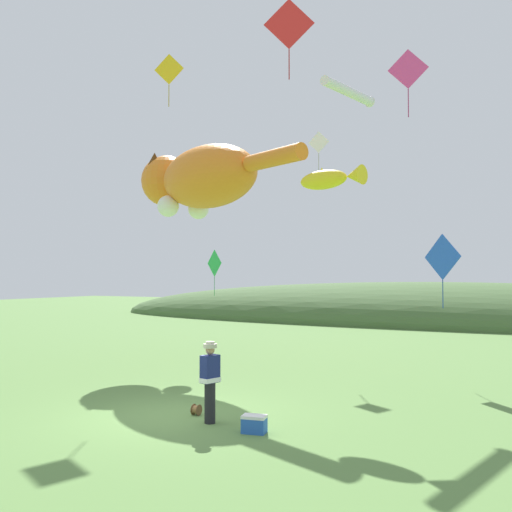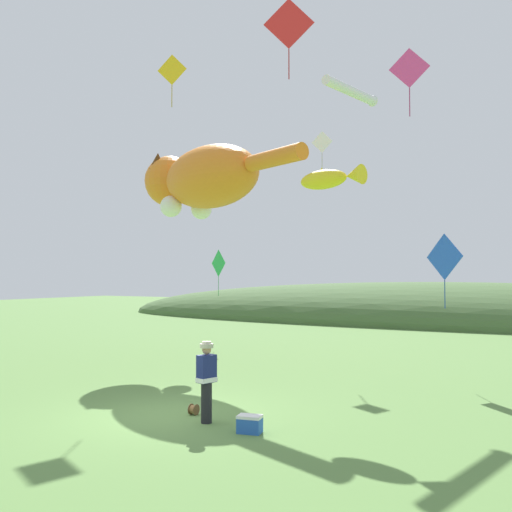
{
  "view_description": "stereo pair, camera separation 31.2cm",
  "coord_description": "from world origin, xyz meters",
  "px_view_note": "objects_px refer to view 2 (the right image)",
  "views": [
    {
      "loc": [
        7.84,
        -10.76,
        3.2
      ],
      "look_at": [
        0.0,
        4.0,
        3.8
      ],
      "focal_mm": 40.0,
      "sensor_mm": 36.0,
      "label": 1
    },
    {
      "loc": [
        8.12,
        -10.61,
        3.2
      ],
      "look_at": [
        0.0,
        4.0,
        3.8
      ],
      "focal_mm": 40.0,
      "sensor_mm": 36.0,
      "label": 2
    }
  ],
  "objects_px": {
    "kite_spool": "(194,409)",
    "kite_diamond_pink": "(409,68)",
    "kite_giant_cat": "(201,180)",
    "kite_fish_windsock": "(330,178)",
    "kite_diamond_blue": "(444,257)",
    "picnic_cooler": "(250,424)",
    "kite_diamond_gold": "(172,70)",
    "festival_attendant": "(207,379)",
    "kite_tube_streamer": "(351,91)",
    "kite_diamond_red": "(289,24)",
    "kite_diamond_white": "(322,143)",
    "kite_diamond_green": "(219,264)"
  },
  "relations": [
    {
      "from": "kite_diamond_red",
      "to": "kite_fish_windsock",
      "type": "bearing_deg",
      "value": 20.66
    },
    {
      "from": "kite_diamond_white",
      "to": "kite_diamond_blue",
      "type": "bearing_deg",
      "value": -33.13
    },
    {
      "from": "kite_spool",
      "to": "kite_tube_streamer",
      "type": "distance_m",
      "value": 13.17
    },
    {
      "from": "kite_diamond_pink",
      "to": "kite_fish_windsock",
      "type": "bearing_deg",
      "value": -124.61
    },
    {
      "from": "festival_attendant",
      "to": "kite_diamond_green",
      "type": "distance_m",
      "value": 14.6
    },
    {
      "from": "kite_giant_cat",
      "to": "kite_fish_windsock",
      "type": "distance_m",
      "value": 6.98
    },
    {
      "from": "kite_diamond_red",
      "to": "kite_tube_streamer",
      "type": "bearing_deg",
      "value": 87.84
    },
    {
      "from": "festival_attendant",
      "to": "kite_diamond_blue",
      "type": "height_order",
      "value": "kite_diamond_blue"
    },
    {
      "from": "kite_spool",
      "to": "kite_diamond_gold",
      "type": "relative_size",
      "value": 0.12
    },
    {
      "from": "picnic_cooler",
      "to": "kite_diamond_blue",
      "type": "bearing_deg",
      "value": 74.88
    },
    {
      "from": "kite_tube_streamer",
      "to": "kite_diamond_white",
      "type": "bearing_deg",
      "value": 129.65
    },
    {
      "from": "kite_spool",
      "to": "kite_giant_cat",
      "type": "bearing_deg",
      "value": 123.55
    },
    {
      "from": "kite_giant_cat",
      "to": "kite_diamond_pink",
      "type": "bearing_deg",
      "value": -2.08
    },
    {
      "from": "kite_diamond_white",
      "to": "kite_diamond_green",
      "type": "relative_size",
      "value": 0.84
    },
    {
      "from": "kite_tube_streamer",
      "to": "kite_diamond_white",
      "type": "height_order",
      "value": "kite_tube_streamer"
    },
    {
      "from": "kite_diamond_green",
      "to": "kite_tube_streamer",
      "type": "bearing_deg",
      "value": -21.27
    },
    {
      "from": "kite_diamond_green",
      "to": "kite_giant_cat",
      "type": "bearing_deg",
      "value": -64.63
    },
    {
      "from": "kite_giant_cat",
      "to": "kite_diamond_gold",
      "type": "relative_size",
      "value": 4.0
    },
    {
      "from": "kite_giant_cat",
      "to": "kite_diamond_pink",
      "type": "distance_m",
      "value": 8.52
    },
    {
      "from": "kite_diamond_blue",
      "to": "kite_diamond_green",
      "type": "height_order",
      "value": "kite_diamond_blue"
    },
    {
      "from": "kite_diamond_pink",
      "to": "kite_diamond_gold",
      "type": "height_order",
      "value": "kite_diamond_gold"
    },
    {
      "from": "kite_diamond_red",
      "to": "picnic_cooler",
      "type": "bearing_deg",
      "value": -74.23
    },
    {
      "from": "kite_spool",
      "to": "kite_diamond_red",
      "type": "xyz_separation_m",
      "value": [
        0.59,
        3.88,
        10.45
      ]
    },
    {
      "from": "kite_giant_cat",
      "to": "picnic_cooler",
      "type": "bearing_deg",
      "value": -49.7
    },
    {
      "from": "kite_fish_windsock",
      "to": "kite_tube_streamer",
      "type": "bearing_deg",
      "value": 101.58
    },
    {
      "from": "kite_diamond_blue",
      "to": "kite_fish_windsock",
      "type": "bearing_deg",
      "value": -125.41
    },
    {
      "from": "kite_tube_streamer",
      "to": "kite_diamond_blue",
      "type": "xyz_separation_m",
      "value": [
        3.4,
        -0.94,
        -6.15
      ]
    },
    {
      "from": "kite_giant_cat",
      "to": "kite_diamond_gold",
      "type": "distance_m",
      "value": 4.86
    },
    {
      "from": "kite_spool",
      "to": "kite_diamond_white",
      "type": "height_order",
      "value": "kite_diamond_white"
    },
    {
      "from": "kite_diamond_white",
      "to": "kite_fish_windsock",
      "type": "bearing_deg",
      "value": -66.03
    },
    {
      "from": "festival_attendant",
      "to": "kite_diamond_white",
      "type": "distance_m",
      "value": 14.53
    },
    {
      "from": "kite_spool",
      "to": "kite_diamond_pink",
      "type": "xyz_separation_m",
      "value": [
        3.38,
        6.75,
        9.56
      ]
    },
    {
      "from": "kite_giant_cat",
      "to": "kite_diamond_white",
      "type": "distance_m",
      "value": 5.82
    },
    {
      "from": "kite_diamond_green",
      "to": "picnic_cooler",
      "type": "bearing_deg",
      "value": -54.74
    },
    {
      "from": "kite_diamond_blue",
      "to": "kite_diamond_white",
      "type": "distance_m",
      "value": 8.5
    },
    {
      "from": "kite_giant_cat",
      "to": "kite_diamond_blue",
      "type": "xyz_separation_m",
      "value": [
        8.84,
        0.75,
        -3.1
      ]
    },
    {
      "from": "picnic_cooler",
      "to": "kite_diamond_red",
      "type": "bearing_deg",
      "value": 105.77
    },
    {
      "from": "festival_attendant",
      "to": "kite_diamond_white",
      "type": "relative_size",
      "value": 0.97
    },
    {
      "from": "picnic_cooler",
      "to": "kite_diamond_gold",
      "type": "bearing_deg",
      "value": 135.73
    },
    {
      "from": "kite_fish_windsock",
      "to": "kite_diamond_white",
      "type": "bearing_deg",
      "value": 113.97
    },
    {
      "from": "kite_giant_cat",
      "to": "kite_fish_windsock",
      "type": "relative_size",
      "value": 3.93
    },
    {
      "from": "festival_attendant",
      "to": "kite_fish_windsock",
      "type": "height_order",
      "value": "kite_fish_windsock"
    },
    {
      "from": "kite_fish_windsock",
      "to": "kite_diamond_blue",
      "type": "bearing_deg",
      "value": 54.59
    },
    {
      "from": "kite_spool",
      "to": "kite_diamond_pink",
      "type": "bearing_deg",
      "value": 63.4
    },
    {
      "from": "festival_attendant",
      "to": "kite_diamond_pink",
      "type": "bearing_deg",
      "value": 69.32
    },
    {
      "from": "festival_attendant",
      "to": "kite_giant_cat",
      "type": "relative_size",
      "value": 0.21
    },
    {
      "from": "kite_diamond_red",
      "to": "festival_attendant",
      "type": "bearing_deg",
      "value": -89.1
    },
    {
      "from": "kite_diamond_green",
      "to": "festival_attendant",
      "type": "bearing_deg",
      "value": -58.2
    },
    {
      "from": "kite_fish_windsock",
      "to": "kite_diamond_white",
      "type": "xyz_separation_m",
      "value": [
        -3.21,
        7.21,
        2.9
      ]
    },
    {
      "from": "kite_tube_streamer",
      "to": "kite_diamond_pink",
      "type": "bearing_deg",
      "value": -37.36
    }
  ]
}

